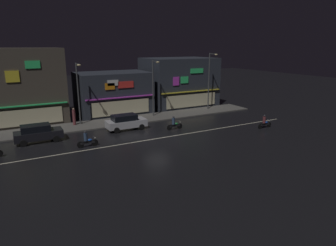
# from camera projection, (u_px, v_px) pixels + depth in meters

# --- Properties ---
(ground_plane) EXTENTS (140.00, 140.00, 0.00)m
(ground_plane) POSITION_uv_depth(u_px,v_px,m) (157.00, 139.00, 29.09)
(ground_plane) COLOR black
(lane_divider_stripe) EXTENTS (33.41, 0.16, 0.01)m
(lane_divider_stripe) POSITION_uv_depth(u_px,v_px,m) (157.00, 139.00, 29.09)
(lane_divider_stripe) COLOR beige
(lane_divider_stripe) RESTS_ON ground
(sidewalk_far) EXTENTS (35.17, 3.97, 0.14)m
(sidewalk_far) POSITION_uv_depth(u_px,v_px,m) (128.00, 120.00, 35.88)
(sidewalk_far) COLOR #5B5954
(sidewalk_far) RESTS_ON ground
(storefront_left_block) EXTENTS (8.46, 6.60, 8.65)m
(storefront_left_block) POSITION_uv_depth(u_px,v_px,m) (25.00, 86.00, 34.33)
(storefront_left_block) COLOR #4C443A
(storefront_left_block) RESTS_ON ground
(storefront_center_block) EXTENTS (9.40, 6.35, 5.49)m
(storefront_center_block) POSITION_uv_depth(u_px,v_px,m) (113.00, 93.00, 39.51)
(storefront_center_block) COLOR #2D333D
(storefront_center_block) RESTS_ON ground
(storefront_right_block) EXTENTS (10.20, 7.47, 7.12)m
(storefront_right_block) POSITION_uv_depth(u_px,v_px,m) (179.00, 82.00, 44.68)
(storefront_right_block) COLOR #2D333D
(storefront_right_block) RESTS_ON ground
(streetlamp_west) EXTENTS (0.44, 1.64, 6.93)m
(streetlamp_west) POSITION_uv_depth(u_px,v_px,m) (78.00, 89.00, 32.75)
(streetlamp_west) COLOR #47494C
(streetlamp_west) RESTS_ON sidewalk_far
(streetlamp_mid) EXTENTS (0.44, 1.64, 7.01)m
(streetlamp_mid) POSITION_uv_depth(u_px,v_px,m) (154.00, 84.00, 36.89)
(streetlamp_mid) COLOR #47494C
(streetlamp_mid) RESTS_ON sidewalk_far
(streetlamp_east) EXTENTS (0.44, 1.64, 7.77)m
(streetlamp_east) POSITION_uv_depth(u_px,v_px,m) (210.00, 77.00, 40.88)
(streetlamp_east) COLOR #47494C
(streetlamp_east) RESTS_ON sidewalk_far
(pedestrian_on_sidewalk) EXTENTS (0.33, 0.33, 1.94)m
(pedestrian_on_sidewalk) POSITION_uv_depth(u_px,v_px,m) (74.00, 117.00, 33.42)
(pedestrian_on_sidewalk) COLOR brown
(pedestrian_on_sidewalk) RESTS_ON sidewalk_far
(parked_car_near_kerb) EXTENTS (4.30, 1.98, 1.67)m
(parked_car_near_kerb) POSITION_uv_depth(u_px,v_px,m) (126.00, 122.00, 32.03)
(parked_car_near_kerb) COLOR silver
(parked_car_near_kerb) RESTS_ON ground
(parked_car_trailing) EXTENTS (4.30, 1.98, 1.67)m
(parked_car_trailing) POSITION_uv_depth(u_px,v_px,m) (38.00, 133.00, 27.94)
(parked_car_trailing) COLOR black
(parked_car_trailing) RESTS_ON ground
(motorcycle_lead) EXTENTS (1.90, 0.60, 1.52)m
(motorcycle_lead) POSITION_uv_depth(u_px,v_px,m) (265.00, 123.00, 32.66)
(motorcycle_lead) COLOR black
(motorcycle_lead) RESTS_ON ground
(motorcycle_opposite_lane) EXTENTS (1.90, 0.60, 1.52)m
(motorcycle_opposite_lane) POSITION_uv_depth(u_px,v_px,m) (87.00, 140.00, 26.54)
(motorcycle_opposite_lane) COLOR black
(motorcycle_opposite_lane) RESTS_ON ground
(motorcycle_trailing_far) EXTENTS (1.90, 0.60, 1.52)m
(motorcycle_trailing_far) POSITION_uv_depth(u_px,v_px,m) (174.00, 124.00, 32.09)
(motorcycle_trailing_far) COLOR black
(motorcycle_trailing_far) RESTS_ON ground
(traffic_cone) EXTENTS (0.36, 0.36, 0.55)m
(traffic_cone) POSITION_uv_depth(u_px,v_px,m) (141.00, 123.00, 34.08)
(traffic_cone) COLOR orange
(traffic_cone) RESTS_ON ground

